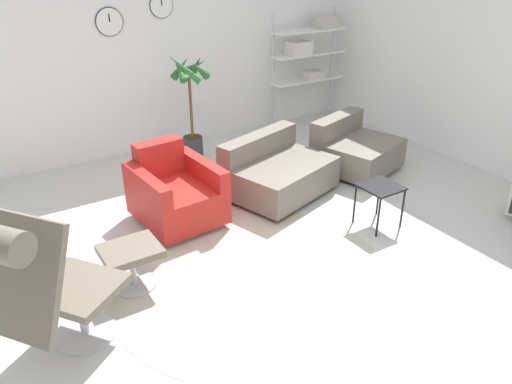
{
  "coord_description": "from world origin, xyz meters",
  "views": [
    {
      "loc": [
        -2.09,
        -3.23,
        2.54
      ],
      "look_at": [
        0.02,
        0.09,
        0.55
      ],
      "focal_mm": 35.0,
      "sensor_mm": 36.0,
      "label": 1
    }
  ],
  "objects_px": {
    "shelf_unit": "(310,50)",
    "potted_plant": "(191,107)",
    "lounge_chair": "(35,276)",
    "ottoman": "(131,258)",
    "armchair_red": "(175,195)",
    "couch_low": "(277,173)",
    "couch_second": "(355,151)",
    "side_table": "(380,191)"
  },
  "relations": [
    {
      "from": "couch_low",
      "to": "side_table",
      "type": "bearing_deg",
      "value": 95.19
    },
    {
      "from": "couch_second",
      "to": "shelf_unit",
      "type": "bearing_deg",
      "value": -125.76
    },
    {
      "from": "ottoman",
      "to": "armchair_red",
      "type": "height_order",
      "value": "armchair_red"
    },
    {
      "from": "lounge_chair",
      "to": "couch_second",
      "type": "bearing_deg",
      "value": 72.86
    },
    {
      "from": "ottoman",
      "to": "couch_low",
      "type": "relative_size",
      "value": 0.35
    },
    {
      "from": "potted_plant",
      "to": "lounge_chair",
      "type": "bearing_deg",
      "value": -131.03
    },
    {
      "from": "armchair_red",
      "to": "potted_plant",
      "type": "bearing_deg",
      "value": -126.62
    },
    {
      "from": "shelf_unit",
      "to": "ottoman",
      "type": "bearing_deg",
      "value": -145.97
    },
    {
      "from": "couch_second",
      "to": "lounge_chair",
      "type": "bearing_deg",
      "value": 2.39
    },
    {
      "from": "couch_low",
      "to": "side_table",
      "type": "height_order",
      "value": "couch_low"
    },
    {
      "from": "couch_low",
      "to": "potted_plant",
      "type": "relative_size",
      "value": 0.95
    },
    {
      "from": "couch_low",
      "to": "couch_second",
      "type": "bearing_deg",
      "value": 164.82
    },
    {
      "from": "ottoman",
      "to": "couch_second",
      "type": "height_order",
      "value": "couch_second"
    },
    {
      "from": "armchair_red",
      "to": "couch_second",
      "type": "bearing_deg",
      "value": 175.36
    },
    {
      "from": "potted_plant",
      "to": "armchair_red",
      "type": "bearing_deg",
      "value": -122.31
    },
    {
      "from": "ottoman",
      "to": "potted_plant",
      "type": "xyz_separation_m",
      "value": [
        1.6,
        2.15,
        0.43
      ]
    },
    {
      "from": "shelf_unit",
      "to": "lounge_chair",
      "type": "bearing_deg",
      "value": -145.61
    },
    {
      "from": "couch_low",
      "to": "potted_plant",
      "type": "bearing_deg",
      "value": -92.8
    },
    {
      "from": "couch_low",
      "to": "shelf_unit",
      "type": "distance_m",
      "value": 2.64
    },
    {
      "from": "lounge_chair",
      "to": "couch_low",
      "type": "relative_size",
      "value": 0.93
    },
    {
      "from": "lounge_chair",
      "to": "potted_plant",
      "type": "bearing_deg",
      "value": 102.85
    },
    {
      "from": "lounge_chair",
      "to": "shelf_unit",
      "type": "xyz_separation_m",
      "value": [
        4.46,
        3.05,
        0.38
      ]
    },
    {
      "from": "ottoman",
      "to": "shelf_unit",
      "type": "distance_m",
      "value": 4.55
    },
    {
      "from": "side_table",
      "to": "potted_plant",
      "type": "distance_m",
      "value": 2.64
    },
    {
      "from": "couch_low",
      "to": "potted_plant",
      "type": "distance_m",
      "value": 1.51
    },
    {
      "from": "lounge_chair",
      "to": "couch_low",
      "type": "bearing_deg",
      "value": 79.66
    },
    {
      "from": "shelf_unit",
      "to": "potted_plant",
      "type": "bearing_deg",
      "value": -170.43
    },
    {
      "from": "lounge_chair",
      "to": "couch_second",
      "type": "xyz_separation_m",
      "value": [
        3.86,
        1.33,
        -0.49
      ]
    },
    {
      "from": "armchair_red",
      "to": "couch_second",
      "type": "xyz_separation_m",
      "value": [
        2.37,
        -0.01,
        -0.04
      ]
    },
    {
      "from": "potted_plant",
      "to": "ottoman",
      "type": "bearing_deg",
      "value": -126.62
    },
    {
      "from": "armchair_red",
      "to": "side_table",
      "type": "xyz_separation_m",
      "value": [
        1.64,
        -1.15,
        0.09
      ]
    },
    {
      "from": "couch_low",
      "to": "shelf_unit",
      "type": "xyz_separation_m",
      "value": [
        1.77,
        1.75,
        0.87
      ]
    },
    {
      "from": "ottoman",
      "to": "side_table",
      "type": "relative_size",
      "value": 1.06
    },
    {
      "from": "couch_second",
      "to": "potted_plant",
      "type": "bearing_deg",
      "value": -58.7
    },
    {
      "from": "ottoman",
      "to": "couch_second",
      "type": "xyz_separation_m",
      "value": [
        3.11,
        0.78,
        -0.02
      ]
    },
    {
      "from": "potted_plant",
      "to": "shelf_unit",
      "type": "relative_size",
      "value": 0.83
    },
    {
      "from": "armchair_red",
      "to": "couch_low",
      "type": "distance_m",
      "value": 1.2
    },
    {
      "from": "couch_low",
      "to": "couch_second",
      "type": "relative_size",
      "value": 1.2
    },
    {
      "from": "side_table",
      "to": "potted_plant",
      "type": "height_order",
      "value": "potted_plant"
    },
    {
      "from": "lounge_chair",
      "to": "ottoman",
      "type": "relative_size",
      "value": 2.66
    },
    {
      "from": "couch_low",
      "to": "armchair_red",
      "type": "bearing_deg",
      "value": -18.6
    },
    {
      "from": "lounge_chair",
      "to": "armchair_red",
      "type": "bearing_deg",
      "value": 95.88
    }
  ]
}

